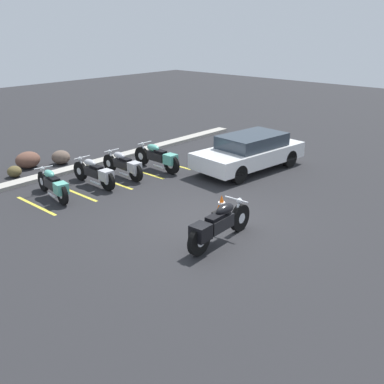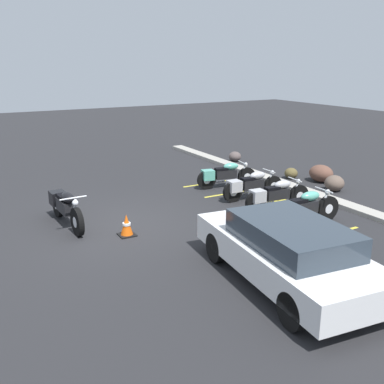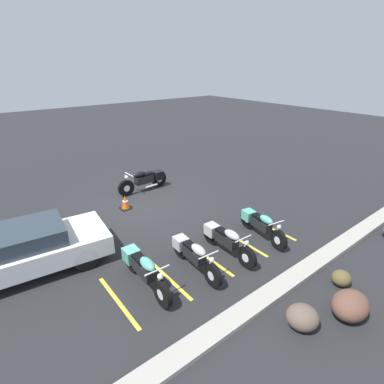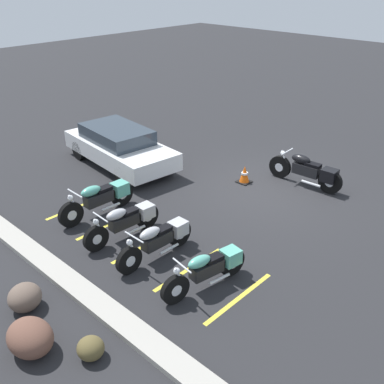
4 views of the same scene
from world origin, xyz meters
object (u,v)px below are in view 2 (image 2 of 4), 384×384
parked_bike_0 (224,175)px  car_white (287,251)px  parked_bike_2 (275,195)px  landscape_rock_1 (235,156)px  landscape_rock_0 (334,183)px  landscape_rock_3 (291,173)px  parked_bike_3 (301,208)px  landscape_rock_2 (321,173)px  traffic_cone (127,226)px  parked_bike_1 (250,185)px  motorcycle_black_featured (65,206)px

parked_bike_0 → car_white: 6.92m
parked_bike_2 → landscape_rock_1: parked_bike_2 is taller
landscape_rock_0 → landscape_rock_3: landscape_rock_0 is taller
parked_bike_3 → car_white: size_ratio=0.51×
parked_bike_3 → landscape_rock_2: parked_bike_3 is taller
parked_bike_2 → parked_bike_3: 1.41m
parked_bike_0 → traffic_cone: bearing=-141.1°
parked_bike_3 → landscape_rock_0: parked_bike_3 is taller
parked_bike_1 → parked_bike_2: size_ratio=1.00×
parked_bike_3 → landscape_rock_0: size_ratio=3.35×
parked_bike_1 → landscape_rock_0: 3.06m
parked_bike_0 → landscape_rock_3: (0.19, 2.82, -0.25)m
motorcycle_black_featured → landscape_rock_1: (-4.23, 8.30, -0.29)m
parked_bike_1 → landscape_rock_3: (-1.34, 2.84, -0.25)m
landscape_rock_2 → landscape_rock_1: bearing=-170.3°
parked_bike_1 → traffic_cone: 4.59m
motorcycle_black_featured → traffic_cone: size_ratio=4.40×
landscape_rock_3 → landscape_rock_0: bearing=4.3°
parked_bike_3 → traffic_cone: (-1.60, -4.19, -0.23)m
landscape_rock_3 → parked_bike_0: bearing=-93.9°
parked_bike_1 → parked_bike_3: bearing=-95.0°
motorcycle_black_featured → parked_bike_2: bearing=69.8°
parked_bike_1 → parked_bike_3: 2.59m
parked_bike_1 → traffic_cone: bearing=-166.3°
motorcycle_black_featured → car_white: size_ratio=0.54×
parked_bike_3 → landscape_rock_1: (-7.37, 3.01, -0.27)m
motorcycle_black_featured → traffic_cone: motorcycle_black_featured is taller
car_white → landscape_rock_0: (-4.21, 5.70, -0.42)m
landscape_rock_0 → traffic_cone: traffic_cone is taller
motorcycle_black_featured → landscape_rock_2: (0.09, 9.04, -0.20)m
parked_bike_3 → landscape_rock_0: bearing=32.5°
parked_bike_1 → car_white: size_ratio=0.49×
parked_bike_0 → parked_bike_3: (4.11, -0.31, 0.04)m
parked_bike_0 → parked_bike_1: 1.53m
landscape_rock_0 → motorcycle_black_featured: bearing=-97.8°
parked_bike_2 → landscape_rock_3: bearing=45.1°
motorcycle_black_featured → car_white: car_white is taller
parked_bike_2 → car_white: 4.52m
parked_bike_3 → landscape_rock_1: size_ratio=4.27×
landscape_rock_0 → landscape_rock_2: size_ratio=0.74×
landscape_rock_1 → landscape_rock_3: size_ratio=1.11×
parked_bike_1 → parked_bike_2: 1.20m
motorcycle_black_featured → landscape_rock_1: bearing=114.3°
motorcycle_black_featured → landscape_rock_3: (-0.78, 8.41, -0.30)m
parked_bike_2 → traffic_cone: size_ratio=3.97×
parked_bike_3 → landscape_rock_3: parked_bike_3 is taller
parked_bike_0 → car_white: bearing=-103.5°
landscape_rock_2 → landscape_rock_3: (-0.87, -0.62, -0.10)m
parked_bike_1 → landscape_rock_0: (0.61, 2.99, -0.19)m
parked_bike_2 → landscape_rock_0: parked_bike_2 is taller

